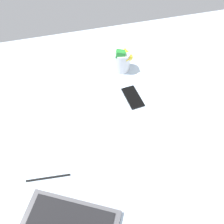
% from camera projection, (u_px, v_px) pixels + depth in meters
% --- Properties ---
extents(bed_mattress, '(1.80, 1.40, 0.18)m').
position_uv_depth(bed_mattress, '(146.00, 120.00, 1.25)').
color(bed_mattress, silver).
rests_on(bed_mattress, ground).
extents(snack_cup, '(0.10, 0.09, 0.14)m').
position_uv_depth(snack_cup, '(122.00, 60.00, 1.30)').
color(snack_cup, silver).
rests_on(snack_cup, bed_mattress).
extents(cell_phone, '(0.08, 0.15, 0.01)m').
position_uv_depth(cell_phone, '(133.00, 97.00, 1.22)').
color(cell_phone, black).
rests_on(cell_phone, bed_mattress).
extents(charger_cable, '(0.17, 0.02, 0.01)m').
position_uv_depth(charger_cable, '(48.00, 178.00, 0.97)').
color(charger_cable, black).
rests_on(charger_cable, bed_mattress).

